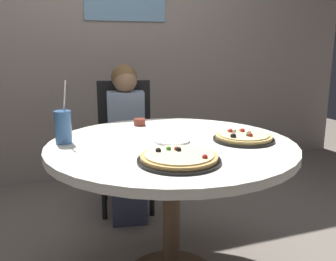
{
  "coord_description": "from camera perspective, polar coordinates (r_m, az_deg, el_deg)",
  "views": [
    {
      "loc": [
        -0.64,
        -1.67,
        1.23
      ],
      "look_at": [
        0.0,
        0.05,
        0.8
      ],
      "focal_mm": 40.25,
      "sensor_mm": 36.0,
      "label": 1
    }
  ],
  "objects": [
    {
      "name": "wall_with_window",
      "position": [
        3.53,
        -10.25,
        16.58
      ],
      "size": [
        5.2,
        0.14,
        2.9
      ],
      "color": "#A8998E",
      "rests_on": "ground_plane"
    },
    {
      "name": "dining_table",
      "position": [
        1.88,
        0.53,
        -4.69
      ],
      "size": [
        1.22,
        1.22,
        0.75
      ],
      "color": "silver",
      "rests_on": "ground_plane"
    },
    {
      "name": "chair_wooden",
      "position": [
        2.87,
        -6.49,
        -1.03
      ],
      "size": [
        0.47,
        0.47,
        0.95
      ],
      "color": "black",
      "rests_on": "ground_plane"
    },
    {
      "name": "diner_child",
      "position": [
        2.71,
        -6.21,
        -2.91
      ],
      "size": [
        0.32,
        0.43,
        1.08
      ],
      "color": "#3F4766",
      "rests_on": "ground_plane"
    },
    {
      "name": "pizza_veggie",
      "position": [
        1.55,
        1.68,
        -4.2
      ],
      "size": [
        0.35,
        0.35,
        0.05
      ],
      "color": "black",
      "rests_on": "dining_table"
    },
    {
      "name": "pizza_cheese",
      "position": [
        1.93,
        11.35,
        -1.0
      ],
      "size": [
        0.31,
        0.31,
        0.05
      ],
      "color": "black",
      "rests_on": "dining_table"
    },
    {
      "name": "soda_cup",
      "position": [
        1.89,
        -15.6,
        0.53
      ],
      "size": [
        0.08,
        0.08,
        0.31
      ],
      "color": "#3F72B2",
      "rests_on": "dining_table"
    },
    {
      "name": "sauce_bowl",
      "position": [
        2.24,
        -4.33,
        1.29
      ],
      "size": [
        0.07,
        0.07,
        0.04
      ],
      "primitive_type": "cylinder",
      "color": "brown",
      "rests_on": "dining_table"
    },
    {
      "name": "plate_small",
      "position": [
        1.87,
        0.59,
        -1.54
      ],
      "size": [
        0.18,
        0.18,
        0.01
      ],
      "primitive_type": "cylinder",
      "color": "white",
      "rests_on": "dining_table"
    }
  ]
}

